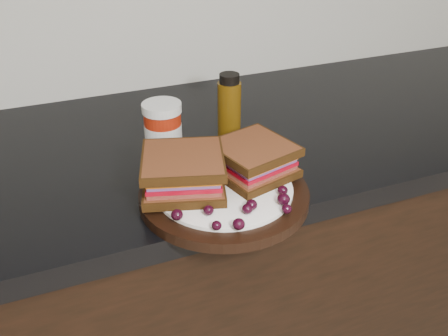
{
  "coord_description": "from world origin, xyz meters",
  "views": [
    {
      "loc": [
        -0.21,
        0.83,
        1.36
      ],
      "look_at": [
        0.05,
        1.47,
        0.96
      ],
      "focal_mm": 40.0,
      "sensor_mm": 36.0,
      "label": 1
    }
  ],
  "objects_px": {
    "plate": "(224,195)",
    "condiment_jar": "(163,130)",
    "oil_bottle": "(229,106)",
    "sandwich_left": "(183,172)"
  },
  "relations": [
    {
      "from": "sandwich_left",
      "to": "condiment_jar",
      "type": "height_order",
      "value": "condiment_jar"
    },
    {
      "from": "condiment_jar",
      "to": "oil_bottle",
      "type": "bearing_deg",
      "value": 12.84
    },
    {
      "from": "plate",
      "to": "oil_bottle",
      "type": "height_order",
      "value": "oil_bottle"
    },
    {
      "from": "sandwich_left",
      "to": "oil_bottle",
      "type": "bearing_deg",
      "value": 67.28
    },
    {
      "from": "plate",
      "to": "oil_bottle",
      "type": "xyz_separation_m",
      "value": [
        0.1,
        0.22,
        0.06
      ]
    },
    {
      "from": "sandwich_left",
      "to": "oil_bottle",
      "type": "xyz_separation_m",
      "value": [
        0.16,
        0.19,
        0.01
      ]
    },
    {
      "from": "condiment_jar",
      "to": "oil_bottle",
      "type": "relative_size",
      "value": 0.81
    },
    {
      "from": "condiment_jar",
      "to": "oil_bottle",
      "type": "distance_m",
      "value": 0.15
    },
    {
      "from": "plate",
      "to": "sandwich_left",
      "type": "bearing_deg",
      "value": 159.8
    },
    {
      "from": "plate",
      "to": "condiment_jar",
      "type": "xyz_separation_m",
      "value": [
        -0.05,
        0.18,
        0.04
      ]
    }
  ]
}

